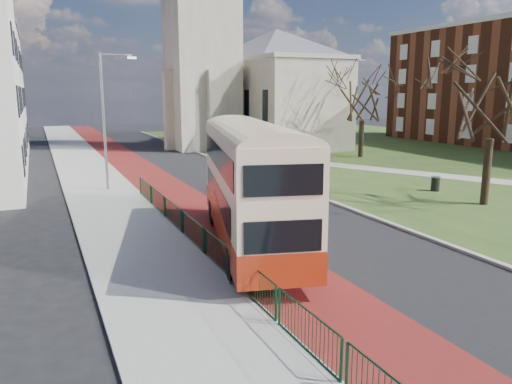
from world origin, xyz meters
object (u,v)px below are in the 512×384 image
bus (251,180)px  litter_bin (435,184)px  winter_tree_near (495,85)px  winter_tree_far (363,91)px  streetlamp (106,114)px

bus → litter_bin: bus is taller
winter_tree_near → winter_tree_far: size_ratio=1.05×
winter_tree_far → litter_bin: bearing=-109.5°
winter_tree_far → litter_bin: 17.11m
winter_tree_near → litter_bin: size_ratio=10.20×
winter_tree_near → winter_tree_far: (5.67, 19.13, -0.31)m
streetlamp → litter_bin: bearing=-24.2°
bus → winter_tree_far: bearing=60.4°
winter_tree_near → litter_bin: winter_tree_near is taller
streetlamp → winter_tree_far: (23.31, 7.23, 1.34)m
winter_tree_near → bus: bearing=-173.0°
bus → winter_tree_near: size_ratio=1.27×
bus → litter_bin: 15.65m
winter_tree_near → winter_tree_far: bearing=73.5°
bus → litter_bin: (14.46, 5.58, -2.16)m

